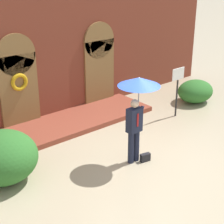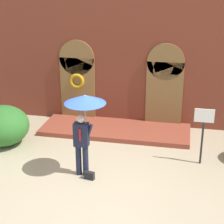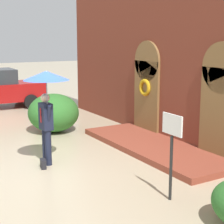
{
  "view_description": "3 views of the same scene",
  "coord_description": "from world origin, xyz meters",
  "px_view_note": "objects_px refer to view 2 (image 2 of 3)",
  "views": [
    {
      "loc": [
        -6.47,
        -6.44,
        5.21
      ],
      "look_at": [
        -0.15,
        1.1,
        1.04
      ],
      "focal_mm": 60.0,
      "sensor_mm": 36.0,
      "label": 1
    },
    {
      "loc": [
        2.33,
        -8.85,
        5.41
      ],
      "look_at": [
        0.13,
        1.86,
        1.21
      ],
      "focal_mm": 60.0,
      "sensor_mm": 36.0,
      "label": 2
    },
    {
      "loc": [
        8.3,
        -3.13,
        3.13
      ],
      "look_at": [
        -0.01,
        1.69,
        1.22
      ],
      "focal_mm": 60.0,
      "sensor_mm": 36.0,
      "label": 3
    }
  ],
  "objects_px": {
    "handbag": "(89,175)",
    "shrub_left": "(2,126)",
    "sign_post": "(203,127)",
    "person_with_umbrella": "(84,111)"
  },
  "relations": [
    {
      "from": "person_with_umbrella",
      "to": "shrub_left",
      "type": "bearing_deg",
      "value": 156.38
    },
    {
      "from": "person_with_umbrella",
      "to": "sign_post",
      "type": "xyz_separation_m",
      "value": [
        3.15,
        1.33,
        -0.75
      ]
    },
    {
      "from": "handbag",
      "to": "shrub_left",
      "type": "distance_m",
      "value": 3.73
    },
    {
      "from": "person_with_umbrella",
      "to": "handbag",
      "type": "height_order",
      "value": "person_with_umbrella"
    },
    {
      "from": "sign_post",
      "to": "shrub_left",
      "type": "bearing_deg",
      "value": 179.51
    },
    {
      "from": "sign_post",
      "to": "shrub_left",
      "type": "distance_m",
      "value": 6.34
    },
    {
      "from": "person_with_umbrella",
      "to": "shrub_left",
      "type": "relative_size",
      "value": 1.36
    },
    {
      "from": "sign_post",
      "to": "shrub_left",
      "type": "xyz_separation_m",
      "value": [
        -6.32,
        0.05,
        -0.52
      ]
    },
    {
      "from": "person_with_umbrella",
      "to": "handbag",
      "type": "bearing_deg",
      "value": -52.09
    },
    {
      "from": "handbag",
      "to": "sign_post",
      "type": "bearing_deg",
      "value": 38.96
    }
  ]
}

